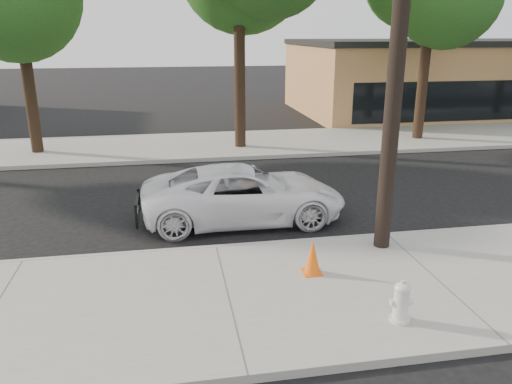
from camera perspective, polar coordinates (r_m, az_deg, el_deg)
ground at (r=13.06m, az=-5.49°, el=-3.07°), size 120.00×120.00×0.00m
near_sidewalk at (r=9.15m, az=-3.18°, el=-12.15°), size 90.00×4.40×0.15m
far_sidewalk at (r=21.19m, az=-7.45°, el=5.25°), size 90.00×5.00×0.15m
curb_near at (r=11.10m, az=-4.58°, el=-6.53°), size 90.00×0.12×0.16m
building_main at (r=32.96m, az=21.30°, el=12.08°), size 18.00×10.00×4.00m
utility_pole at (r=10.49m, az=16.07°, el=17.48°), size 1.40×0.34×9.00m
police_cruiser at (r=12.70m, az=-1.37°, el=-0.19°), size 5.13×2.37×1.43m
fire_hydrant at (r=8.56m, az=16.26°, el=-12.06°), size 0.36×0.33×0.68m
traffic_cone at (r=9.79m, az=6.48°, el=-7.40°), size 0.37×0.37×0.70m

